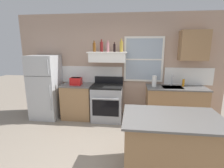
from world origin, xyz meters
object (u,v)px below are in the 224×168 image
(stove_range, at_px, (107,102))
(bottle_champagne_gold_foil, at_px, (121,46))
(bottle_amber_wine, at_px, (94,47))
(refrigerator, at_px, (46,87))
(bottle_red_label_wine, at_px, (102,47))
(dish_soap_bottle, at_px, (183,83))
(bottle_rose_pink, at_px, (108,47))
(toaster, at_px, (76,81))
(bottle_balsamic_dark, at_px, (114,48))
(paper_towel_roll, at_px, (154,81))
(kitchen_island, at_px, (171,146))

(stove_range, xyz_separation_m, bottle_champagne_gold_foil, (0.34, 0.09, 1.41))
(bottle_amber_wine, xyz_separation_m, bottle_champagne_gold_foil, (0.67, 0.01, 0.02))
(refrigerator, distance_m, bottle_red_label_wine, 1.82)
(dish_soap_bottle, bearing_deg, stove_range, -175.82)
(stove_range, relative_size, bottle_red_label_wine, 3.58)
(bottle_rose_pink, bearing_deg, bottle_champagne_gold_foil, -2.42)
(bottle_red_label_wine, xyz_separation_m, bottle_rose_pink, (0.17, -0.05, -0.01))
(bottle_rose_pink, bearing_deg, bottle_amber_wine, -175.25)
(toaster, xyz_separation_m, stove_range, (0.81, 0.03, -0.54))
(bottle_balsamic_dark, xyz_separation_m, bottle_champagne_gold_foil, (0.16, 0.05, 0.03))
(stove_range, bearing_deg, toaster, -178.06)
(bottle_balsamic_dark, bearing_deg, paper_towel_roll, -0.08)
(refrigerator, relative_size, stove_range, 1.52)
(bottle_amber_wine, xyz_separation_m, paper_towel_roll, (1.50, -0.04, -0.81))
(bottle_red_label_wine, distance_m, bottle_champagne_gold_foil, 0.50)
(bottle_amber_wine, distance_m, bottle_red_label_wine, 0.19)
(toaster, height_order, paper_towel_roll, paper_towel_roll)
(refrigerator, xyz_separation_m, paper_towel_roll, (2.81, 0.06, 0.22))
(toaster, bearing_deg, bottle_balsamic_dark, 3.86)
(refrigerator, relative_size, bottle_amber_wine, 6.12)
(stove_range, distance_m, bottle_amber_wine, 1.44)
(bottle_red_label_wine, distance_m, bottle_rose_pink, 0.17)
(stove_range, distance_m, bottle_rose_pink, 1.40)
(bottle_amber_wine, relative_size, bottle_champagne_gold_foil, 0.86)
(bottle_red_label_wine, bearing_deg, dish_soap_bottle, -0.28)
(kitchen_island, bearing_deg, paper_towel_roll, 91.38)
(bottle_amber_wine, bearing_deg, bottle_balsamic_dark, -4.01)
(refrigerator, height_order, bottle_rose_pink, bottle_rose_pink)
(bottle_champagne_gold_foil, bearing_deg, dish_soap_bottle, 1.83)
(dish_soap_bottle, bearing_deg, bottle_balsamic_dark, -176.69)
(toaster, distance_m, dish_soap_bottle, 2.69)
(stove_range, height_order, dish_soap_bottle, same)
(bottle_amber_wine, height_order, dish_soap_bottle, bottle_amber_wine)
(bottle_rose_pink, relative_size, kitchen_island, 0.20)
(dish_soap_bottle, bearing_deg, toaster, -176.49)
(stove_range, bearing_deg, bottle_amber_wine, 167.47)
(refrigerator, distance_m, bottle_champagne_gold_foil, 2.25)
(toaster, distance_m, bottle_balsamic_dark, 1.29)
(bottle_red_label_wine, relative_size, bottle_champagne_gold_foil, 0.97)
(stove_range, xyz_separation_m, paper_towel_roll, (1.16, 0.04, 0.58))
(refrigerator, height_order, paper_towel_roll, refrigerator)
(bottle_red_label_wine, relative_size, bottle_rose_pink, 1.11)
(stove_range, relative_size, bottle_balsamic_dark, 4.64)
(bottle_rose_pink, xyz_separation_m, paper_towel_roll, (1.16, -0.06, -0.82))
(bottle_amber_wine, bearing_deg, bottle_champagne_gold_foil, 1.19)
(bottle_balsamic_dark, relative_size, bottle_champagne_gold_foil, 0.75)
(bottle_champagne_gold_foil, bearing_deg, kitchen_island, -65.50)
(toaster, xyz_separation_m, bottle_amber_wine, (0.47, 0.10, 0.85))
(toaster, distance_m, bottle_red_label_wine, 1.09)
(stove_range, height_order, bottle_champagne_gold_foil, bottle_champagne_gold_foil)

